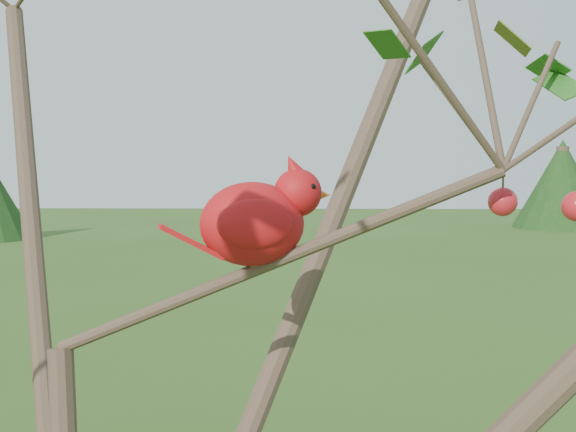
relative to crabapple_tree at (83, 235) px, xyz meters
name	(u,v)px	position (x,y,z in m)	size (l,w,h in m)	color
crabapple_tree	(83,235)	(0.00, 0.00, 0.00)	(2.35, 2.05, 2.95)	#3B2C20
cardinal	(258,219)	(0.21, 0.10, 0.01)	(0.23, 0.15, 0.17)	red
distant_trees	(347,193)	(1.48, 22.56, -0.67)	(36.14, 13.31, 3.34)	#3B2C20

